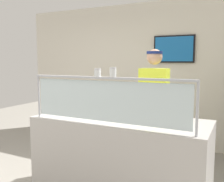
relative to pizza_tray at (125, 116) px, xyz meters
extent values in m
plane|color=gray|center=(-0.04, 0.54, -0.97)|extent=(12.00, 12.00, 0.00)
cube|color=silver|center=(-0.04, 2.10, 0.38)|extent=(6.37, 0.08, 2.70)
cube|color=black|center=(0.05, 2.04, 0.85)|extent=(0.73, 0.04, 0.49)
cube|color=#1966B2|center=(0.05, 2.02, 0.85)|extent=(0.68, 0.01, 0.44)
cube|color=#BCB7B2|center=(-0.04, -0.06, -0.49)|extent=(1.97, 0.80, 0.95)
cylinder|color=#B2B5BC|center=(-0.92, -0.40, 0.23)|extent=(0.02, 0.02, 0.49)
cylinder|color=#B2B5BC|center=(0.85, -0.40, 0.23)|extent=(0.02, 0.02, 0.49)
cube|color=silver|center=(-0.04, -0.40, 0.23)|extent=(1.71, 0.01, 0.41)
cube|color=#B2B5BC|center=(-0.04, -0.40, 0.47)|extent=(1.77, 0.06, 0.02)
cylinder|color=#9EA0A8|center=(0.00, 0.00, -0.01)|extent=(0.42, 0.42, 0.01)
cylinder|color=tan|center=(0.00, 0.00, 0.00)|extent=(0.40, 0.40, 0.02)
cylinder|color=#D65B2D|center=(0.00, 0.00, 0.02)|extent=(0.34, 0.34, 0.01)
cube|color=#ADAFB7|center=(0.01, -0.02, 0.02)|extent=(0.13, 0.29, 0.01)
cylinder|color=white|center=(-0.14, -0.40, 0.51)|extent=(0.07, 0.07, 0.07)
cylinder|color=white|center=(-0.14, -0.40, 0.50)|extent=(0.06, 0.06, 0.04)
cylinder|color=silver|center=(-0.14, -0.40, 0.55)|extent=(0.06, 0.06, 0.02)
cylinder|color=white|center=(0.04, -0.40, 0.52)|extent=(0.07, 0.07, 0.08)
cylinder|color=red|center=(0.04, -0.40, 0.50)|extent=(0.06, 0.06, 0.05)
cylinder|color=silver|center=(0.04, -0.40, 0.56)|extent=(0.06, 0.06, 0.02)
cylinder|color=#23232D|center=(0.00, 0.72, -0.49)|extent=(0.13, 0.13, 0.95)
cylinder|color=#23232D|center=(0.22, 0.72, -0.49)|extent=(0.13, 0.13, 0.95)
cube|color=#D8EA33|center=(0.11, 0.72, 0.26)|extent=(0.38, 0.21, 0.55)
sphere|color=tan|center=(0.11, 0.72, 0.69)|extent=(0.21, 0.21, 0.21)
cylinder|color=navy|center=(0.11, 0.72, 0.75)|extent=(0.21, 0.21, 0.04)
cylinder|color=tan|center=(0.29, 0.50, 0.16)|extent=(0.08, 0.34, 0.08)
cube|color=#B7BABF|center=(-1.53, 1.61, -0.56)|extent=(0.70, 0.55, 0.82)
cube|color=silver|center=(-1.53, 1.61, -0.13)|extent=(0.40, 0.40, 0.04)
cube|color=silver|center=(-1.54, 1.61, -0.08)|extent=(0.42, 0.42, 0.04)
cube|color=silver|center=(-1.53, 1.61, -0.04)|extent=(0.42, 0.42, 0.04)
cube|color=silver|center=(-1.52, 1.61, 0.01)|extent=(0.40, 0.40, 0.04)
cube|color=silver|center=(-1.53, 1.61, 0.05)|extent=(0.42, 0.42, 0.04)
cube|color=silver|center=(-1.53, 1.61, 0.10)|extent=(0.42, 0.42, 0.04)
camera|label=1|loc=(1.17, -2.65, 0.64)|focal=41.24mm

